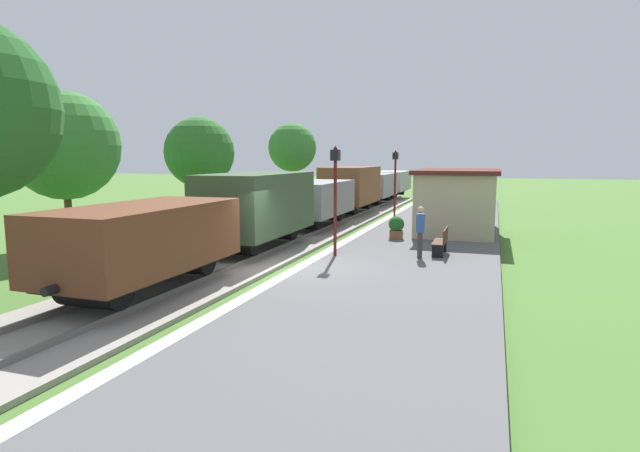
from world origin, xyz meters
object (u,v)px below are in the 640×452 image
at_px(station_hut, 458,200).
at_px(tree_trackside_far, 199,152).
at_px(lamp_post_near, 335,180).
at_px(lamp_post_far, 395,172).
at_px(tree_trackside_mid, 64,146).
at_px(potted_planter, 396,227).
at_px(bench_near_hut, 442,241).
at_px(person_waiting, 420,230).
at_px(tree_field_left, 292,148).
at_px(freight_train, 333,195).

bearing_deg(station_hut, tree_trackside_far, 176.93).
bearing_deg(lamp_post_near, lamp_post_far, 90.00).
xyz_separation_m(tree_trackside_mid, tree_trackside_far, (0.91, 8.32, -0.18)).
height_order(potted_planter, lamp_post_near, lamp_post_near).
distance_m(bench_near_hut, potted_planter, 3.67).
bearing_deg(station_hut, potted_planter, -127.73).
height_order(tree_trackside_mid, tree_trackside_far, tree_trackside_mid).
height_order(person_waiting, tree_field_left, tree_field_left).
xyz_separation_m(tree_trackside_far, tree_field_left, (2.21, 7.94, 0.36)).
distance_m(freight_train, tree_field_left, 7.59).
height_order(freight_train, lamp_post_far, lamp_post_far).
relative_size(lamp_post_near, tree_trackside_far, 0.65).
bearing_deg(bench_near_hut, lamp_post_far, 109.47).
xyz_separation_m(station_hut, person_waiting, (-0.74, -6.67, -0.47)).
height_order(lamp_post_near, tree_trackside_far, tree_trackside_far).
xyz_separation_m(freight_train, tree_trackside_far, (-6.77, -2.50, 2.32)).
bearing_deg(bench_near_hut, potted_planter, 125.03).
relative_size(person_waiting, potted_planter, 1.87).
bearing_deg(lamp_post_far, bench_near_hut, -70.53).
distance_m(person_waiting, tree_trackside_mid, 14.05).
height_order(person_waiting, tree_trackside_far, tree_trackside_far).
relative_size(tree_trackside_far, tree_field_left, 0.98).
relative_size(freight_train, lamp_post_far, 10.59).
bearing_deg(station_hut, person_waiting, -96.37).
bearing_deg(person_waiting, bench_near_hut, -142.14).
relative_size(lamp_post_near, tree_field_left, 0.64).
distance_m(person_waiting, potted_planter, 4.10).
height_order(person_waiting, lamp_post_far, lamp_post_far).
height_order(station_hut, lamp_post_near, lamp_post_near).
bearing_deg(tree_trackside_far, potted_planter, -17.57).
relative_size(freight_train, person_waiting, 22.92).
relative_size(bench_near_hut, tree_trackside_mid, 0.24).
relative_size(freight_train, tree_field_left, 6.74).
xyz_separation_m(potted_planter, tree_trackside_far, (-11.35, 3.59, 3.10)).
bearing_deg(lamp_post_near, freight_train, 107.44).
relative_size(freight_train, potted_planter, 42.79).
relative_size(potted_planter, lamp_post_far, 0.25).
distance_m(station_hut, tree_field_left, 14.51).
bearing_deg(tree_trackside_far, lamp_post_near, -38.32).
distance_m(bench_near_hut, tree_trackside_far, 15.31).
xyz_separation_m(bench_near_hut, person_waiting, (-0.63, -0.79, 0.46)).
height_order(potted_planter, lamp_post_far, lamp_post_far).
bearing_deg(lamp_post_far, person_waiting, -75.11).
bearing_deg(tree_field_left, potted_planter, -51.60).
bearing_deg(tree_field_left, freight_train, -50.02).
xyz_separation_m(tree_trackside_mid, tree_field_left, (3.11, 16.26, 0.18)).
distance_m(station_hut, person_waiting, 6.73).
xyz_separation_m(freight_train, person_waiting, (6.06, -9.90, -0.32)).
bearing_deg(tree_field_left, person_waiting, -55.31).
bearing_deg(tree_field_left, bench_near_hut, -52.28).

